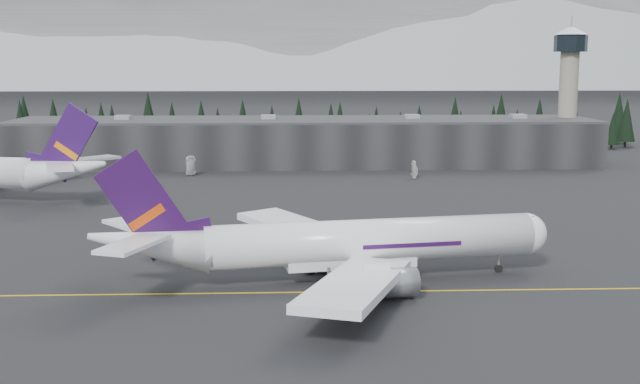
{
  "coord_description": "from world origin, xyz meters",
  "views": [
    {
      "loc": [
        -4.83,
        -97.73,
        28.13
      ],
      "look_at": [
        0.0,
        20.0,
        9.0
      ],
      "focal_mm": 45.0,
      "sensor_mm": 36.0,
      "label": 1
    }
  ],
  "objects_px": {
    "jet_main": "(332,244)",
    "control_tower": "(569,79)",
    "terminal": "(305,141)",
    "gse_vehicle_a": "(191,173)",
    "gse_vehicle_b": "(415,176)"
  },
  "relations": [
    {
      "from": "jet_main",
      "to": "control_tower",
      "type": "bearing_deg",
      "value": 50.2
    },
    {
      "from": "terminal",
      "to": "control_tower",
      "type": "bearing_deg",
      "value": 2.29
    },
    {
      "from": "gse_vehicle_a",
      "to": "gse_vehicle_b",
      "type": "height_order",
      "value": "gse_vehicle_b"
    },
    {
      "from": "control_tower",
      "to": "gse_vehicle_b",
      "type": "distance_m",
      "value": 63.21
    },
    {
      "from": "terminal",
      "to": "gse_vehicle_b",
      "type": "bearing_deg",
      "value": -49.05
    },
    {
      "from": "terminal",
      "to": "control_tower",
      "type": "relative_size",
      "value": 4.24
    },
    {
      "from": "terminal",
      "to": "gse_vehicle_a",
      "type": "distance_m",
      "value": 37.28
    },
    {
      "from": "control_tower",
      "to": "jet_main",
      "type": "distance_m",
      "value": 146.56
    },
    {
      "from": "jet_main",
      "to": "gse_vehicle_a",
      "type": "distance_m",
      "value": 103.92
    },
    {
      "from": "control_tower",
      "to": "gse_vehicle_a",
      "type": "bearing_deg",
      "value": -166.18
    },
    {
      "from": "terminal",
      "to": "jet_main",
      "type": "bearing_deg",
      "value": -89.63
    },
    {
      "from": "jet_main",
      "to": "gse_vehicle_b",
      "type": "xyz_separation_m",
      "value": [
        25.44,
        91.8,
        -4.25
      ]
    },
    {
      "from": "jet_main",
      "to": "gse_vehicle_a",
      "type": "relative_size",
      "value": 11.92
    },
    {
      "from": "jet_main",
      "to": "gse_vehicle_a",
      "type": "height_order",
      "value": "jet_main"
    },
    {
      "from": "gse_vehicle_b",
      "to": "gse_vehicle_a",
      "type": "bearing_deg",
      "value": -102.28
    }
  ]
}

